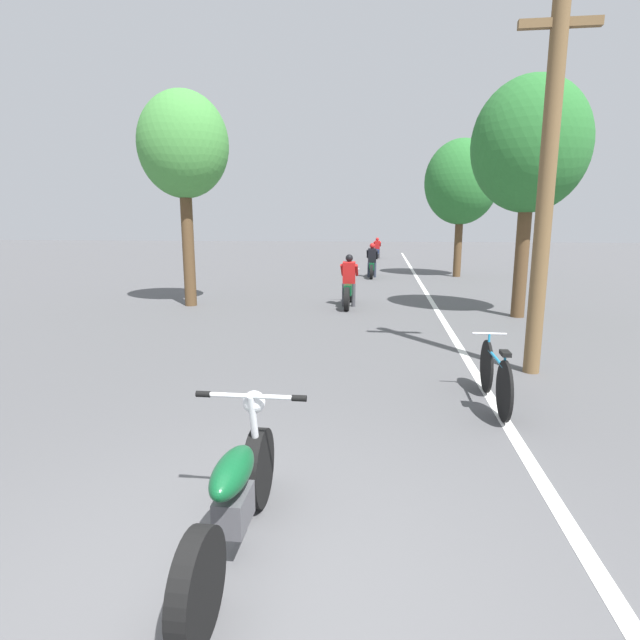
{
  "coord_description": "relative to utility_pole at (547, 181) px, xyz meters",
  "views": [
    {
      "loc": [
        0.84,
        -2.59,
        2.27
      ],
      "look_at": [
        -0.04,
        4.38,
        0.9
      ],
      "focal_mm": 28.0,
      "sensor_mm": 36.0,
      "label": 1
    }
  ],
  "objects": [
    {
      "name": "lane_stripe_edge",
      "position": [
        -0.86,
        7.2,
        -2.85
      ],
      "size": [
        0.14,
        48.0,
        0.01
      ],
      "primitive_type": "cube",
      "color": "white",
      "rests_on": "ground"
    },
    {
      "name": "utility_pole",
      "position": [
        0.0,
        0.0,
        0.0
      ],
      "size": [
        1.1,
        0.24,
        5.54
      ],
      "color": "brown",
      "rests_on": "ground"
    },
    {
      "name": "ground_plane",
      "position": [
        -3.16,
        -5.18,
        -2.86
      ],
      "size": [
        120.0,
        120.0,
        0.0
      ],
      "primitive_type": "plane",
      "color": "#515154"
    },
    {
      "name": "motorcycle_rider_lead",
      "position": [
        -3.23,
        5.89,
        -2.32
      ],
      "size": [
        0.5,
        2.16,
        1.43
      ],
      "color": "black",
      "rests_on": "ground"
    },
    {
      "name": "bicycle_parked",
      "position": [
        -0.89,
        -1.55,
        -2.47
      ],
      "size": [
        0.44,
        1.74,
        0.84
      ],
      "color": "black",
      "rests_on": "ground"
    },
    {
      "name": "motorcycle_rider_far",
      "position": [
        -2.69,
        25.13,
        -2.35
      ],
      "size": [
        0.5,
        1.92,
        1.34
      ],
      "color": "black",
      "rests_on": "ground"
    },
    {
      "name": "roadside_tree_right_near",
      "position": [
        1.0,
        4.8,
        1.14
      ],
      "size": [
        2.67,
        2.41,
        5.58
      ],
      "color": "#513A23",
      "rests_on": "ground"
    },
    {
      "name": "roadside_tree_left",
      "position": [
        -7.62,
        5.45,
        1.38
      ],
      "size": [
        2.4,
        2.16,
        5.68
      ],
      "color": "#513A23",
      "rests_on": "ground"
    },
    {
      "name": "roadside_tree_right_far",
      "position": [
        0.85,
        14.23,
        1.06
      ],
      "size": [
        3.03,
        2.73,
        5.69
      ],
      "color": "#513A23",
      "rests_on": "ground"
    },
    {
      "name": "motorcycle_rider_mid",
      "position": [
        -2.76,
        13.53,
        -2.32
      ],
      "size": [
        0.5,
        2.13,
        1.44
      ],
      "color": "black",
      "rests_on": "ground"
    },
    {
      "name": "motorcycle_foreground",
      "position": [
        -3.28,
        -4.77,
        -2.43
      ],
      "size": [
        0.85,
        2.0,
        1.02
      ],
      "color": "black",
      "rests_on": "ground"
    }
  ]
}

